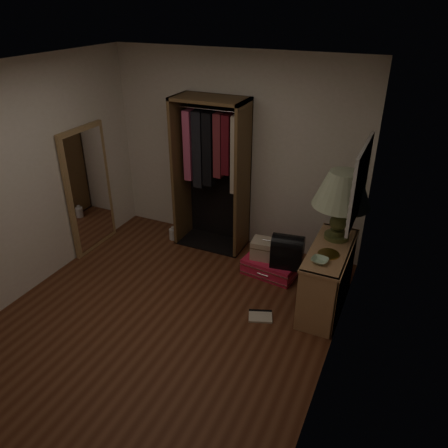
{
  "coord_description": "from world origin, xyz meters",
  "views": [
    {
      "loc": [
        2.16,
        -3.12,
        3.16
      ],
      "look_at": [
        0.3,
        0.95,
        0.8
      ],
      "focal_mm": 35.0,
      "sensor_mm": 36.0,
      "label": 1
    }
  ],
  "objects_px": {
    "pink_suitcase": "(271,266)",
    "table_lamp": "(343,190)",
    "open_wardrobe": "(213,162)",
    "white_jug": "(173,234)",
    "floor_mirror": "(89,190)",
    "train_case": "(266,249)",
    "black_bag": "(287,250)",
    "console_bookshelf": "(328,274)"
  },
  "relations": [
    {
      "from": "console_bookshelf",
      "to": "open_wardrobe",
      "type": "xyz_separation_m",
      "value": [
        -1.76,
        0.72,
        0.82
      ]
    },
    {
      "from": "open_wardrobe",
      "to": "table_lamp",
      "type": "height_order",
      "value": "open_wardrobe"
    },
    {
      "from": "open_wardrobe",
      "to": "train_case",
      "type": "height_order",
      "value": "open_wardrobe"
    },
    {
      "from": "white_jug",
      "to": "train_case",
      "type": "bearing_deg",
      "value": -8.9
    },
    {
      "from": "floor_mirror",
      "to": "table_lamp",
      "type": "bearing_deg",
      "value": 4.52
    },
    {
      "from": "pink_suitcase",
      "to": "table_lamp",
      "type": "height_order",
      "value": "table_lamp"
    },
    {
      "from": "black_bag",
      "to": "train_case",
      "type": "bearing_deg",
      "value": 161.61
    },
    {
      "from": "pink_suitcase",
      "to": "white_jug",
      "type": "bearing_deg",
      "value": 178.78
    },
    {
      "from": "open_wardrobe",
      "to": "pink_suitcase",
      "type": "bearing_deg",
      "value": -21.74
    },
    {
      "from": "black_bag",
      "to": "table_lamp",
      "type": "bearing_deg",
      "value": -13.55
    },
    {
      "from": "floor_mirror",
      "to": "table_lamp",
      "type": "distance_m",
      "value": 3.29
    },
    {
      "from": "open_wardrobe",
      "to": "table_lamp",
      "type": "relative_size",
      "value": 2.61
    },
    {
      "from": "floor_mirror",
      "to": "train_case",
      "type": "distance_m",
      "value": 2.48
    },
    {
      "from": "train_case",
      "to": "black_bag",
      "type": "height_order",
      "value": "black_bag"
    },
    {
      "from": "pink_suitcase",
      "to": "white_jug",
      "type": "xyz_separation_m",
      "value": [
        -1.58,
        0.23,
        -0.02
      ]
    },
    {
      "from": "pink_suitcase",
      "to": "train_case",
      "type": "relative_size",
      "value": 1.89
    },
    {
      "from": "train_case",
      "to": "table_lamp",
      "type": "distance_m",
      "value": 1.31
    },
    {
      "from": "floor_mirror",
      "to": "white_jug",
      "type": "distance_m",
      "value": 1.32
    },
    {
      "from": "train_case",
      "to": "white_jug",
      "type": "relative_size",
      "value": 1.93
    },
    {
      "from": "train_case",
      "to": "black_bag",
      "type": "relative_size",
      "value": 0.92
    },
    {
      "from": "white_jug",
      "to": "open_wardrobe",
      "type": "bearing_deg",
      "value": 16.34
    },
    {
      "from": "console_bookshelf",
      "to": "open_wardrobe",
      "type": "relative_size",
      "value": 0.55
    },
    {
      "from": "pink_suitcase",
      "to": "white_jug",
      "type": "height_order",
      "value": "pink_suitcase"
    },
    {
      "from": "open_wardrobe",
      "to": "train_case",
      "type": "xyz_separation_m",
      "value": [
        0.92,
        -0.4,
        -0.88
      ]
    },
    {
      "from": "pink_suitcase",
      "to": "table_lamp",
      "type": "xyz_separation_m",
      "value": [
        0.77,
        -0.11,
        1.22
      ]
    },
    {
      "from": "console_bookshelf",
      "to": "white_jug",
      "type": "xyz_separation_m",
      "value": [
        -2.34,
        0.55,
        -0.31
      ]
    },
    {
      "from": "train_case",
      "to": "table_lamp",
      "type": "height_order",
      "value": "table_lamp"
    },
    {
      "from": "console_bookshelf",
      "to": "black_bag",
      "type": "xyz_separation_m",
      "value": [
        -0.55,
        0.26,
        0.03
      ]
    },
    {
      "from": "table_lamp",
      "to": "black_bag",
      "type": "bearing_deg",
      "value": 174.38
    },
    {
      "from": "floor_mirror",
      "to": "black_bag",
      "type": "bearing_deg",
      "value": 6.62
    },
    {
      "from": "floor_mirror",
      "to": "white_jug",
      "type": "bearing_deg",
      "value": 33.89
    },
    {
      "from": "black_bag",
      "to": "white_jug",
      "type": "bearing_deg",
      "value": 162.92
    },
    {
      "from": "train_case",
      "to": "console_bookshelf",
      "type": "bearing_deg",
      "value": -25.7
    },
    {
      "from": "floor_mirror",
      "to": "train_case",
      "type": "xyz_separation_m",
      "value": [
        2.39,
        0.37,
        -0.52
      ]
    },
    {
      "from": "console_bookshelf",
      "to": "floor_mirror",
      "type": "height_order",
      "value": "floor_mirror"
    },
    {
      "from": "floor_mirror",
      "to": "pink_suitcase",
      "type": "height_order",
      "value": "floor_mirror"
    },
    {
      "from": "black_bag",
      "to": "table_lamp",
      "type": "relative_size",
      "value": 0.53
    },
    {
      "from": "train_case",
      "to": "open_wardrobe",
      "type": "bearing_deg",
      "value": 151.05
    },
    {
      "from": "pink_suitcase",
      "to": "table_lamp",
      "type": "distance_m",
      "value": 1.45
    },
    {
      "from": "white_jug",
      "to": "pink_suitcase",
      "type": "bearing_deg",
      "value": -8.24
    },
    {
      "from": "console_bookshelf",
      "to": "train_case",
      "type": "height_order",
      "value": "console_bookshelf"
    },
    {
      "from": "white_jug",
      "to": "floor_mirror",
      "type": "bearing_deg",
      "value": -146.11
    }
  ]
}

